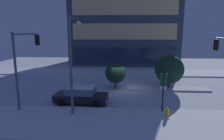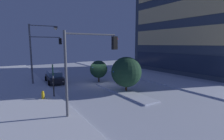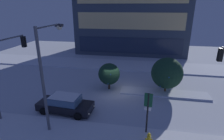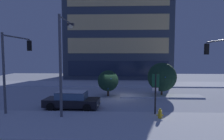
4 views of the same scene
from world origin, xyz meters
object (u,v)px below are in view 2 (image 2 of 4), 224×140
Objects in this scene: decorated_tree_median at (126,72)px; decorated_tree_left_of_median at (99,69)px; parking_info_sign at (53,77)px; street_lamp_arched at (39,45)px; car_near at (54,77)px; traffic_light_corner_near_right at (89,57)px; traffic_light_corner_near_left at (44,48)px; fire_hydrant at (43,96)px.

decorated_tree_left_of_median is (-6.00, -0.15, -0.44)m from decorated_tree_median.
street_lamp_arched is at bearing 98.71° from parking_info_sign.
car_near is 7.18m from parking_info_sign.
street_lamp_arched is at bearing 95.97° from traffic_light_corner_near_right.
parking_info_sign is 7.33m from decorated_tree_median.
street_lamp_arched reaches higher than traffic_light_corner_near_right.
street_lamp_arched is at bearing -113.30° from decorated_tree_left_of_median.
decorated_tree_median is (13.47, 5.57, -2.26)m from traffic_light_corner_near_left.
parking_info_sign is (-0.16, 1.02, 1.64)m from fire_hydrant.
fire_hydrant is (7.00, -2.75, -0.30)m from car_near.
fire_hydrant is at bearing -102.85° from decorated_tree_median.
decorated_tree_left_of_median is at bearing 117.77° from fire_hydrant.
fire_hydrant is (11.63, -2.49, -4.01)m from traffic_light_corner_near_left.
traffic_light_corner_near_left is at bearing -144.05° from decorated_tree_left_of_median.
car_near is at bearing 88.02° from traffic_light_corner_near_right.
traffic_light_corner_near_right is 6.96× the size of fire_hydrant.
car_near is 0.65× the size of street_lamp_arched.
decorated_tree_left_of_median is at bearing -54.05° from traffic_light_corner_near_left.
parking_info_sign is at bearing 98.88° from fire_hydrant.
fire_hydrant is 0.23× the size of decorated_tree_median.
decorated_tree_median is at bearing -67.54° from traffic_light_corner_near_left.
street_lamp_arched is 2.34× the size of parking_info_sign.
fire_hydrant is (-5.06, -2.33, -3.74)m from traffic_light_corner_near_right.
car_near is 0.77× the size of traffic_light_corner_near_left.
fire_hydrant is at bearing -62.23° from decorated_tree_left_of_median.
traffic_light_corner_near_left is at bearing -157.54° from decorated_tree_median.
parking_info_sign is at bearing -105.83° from decorated_tree_median.
traffic_light_corner_near_left reaches higher than decorated_tree_median.
decorated_tree_left_of_median reaches higher than fire_hydrant.
street_lamp_arched is (4.52, -1.43, 0.51)m from traffic_light_corner_near_left.
fire_hydrant is at bearing -102.09° from traffic_light_corner_near_left.
car_near is at bearing -118.79° from decorated_tree_left_of_median.
traffic_light_corner_near_right is at bearing -66.72° from parking_info_sign.
decorated_tree_left_of_median is (7.47, 5.42, -2.69)m from traffic_light_corner_near_left.
parking_info_sign is at bearing -59.84° from decorated_tree_left_of_median.
traffic_light_corner_near_left is 1.68× the size of decorated_tree_median.
traffic_light_corner_near_right is 16.69m from traffic_light_corner_near_left.
street_lamp_arched reaches higher than traffic_light_corner_near_left.
parking_info_sign is (6.96, -0.05, -2.88)m from street_lamp_arched.
decorated_tree_left_of_median is (2.95, 6.85, -3.20)m from street_lamp_arched.
decorated_tree_median is at bearing 29.33° from traffic_light_corner_near_right.
street_lamp_arched reaches higher than decorated_tree_left_of_median.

